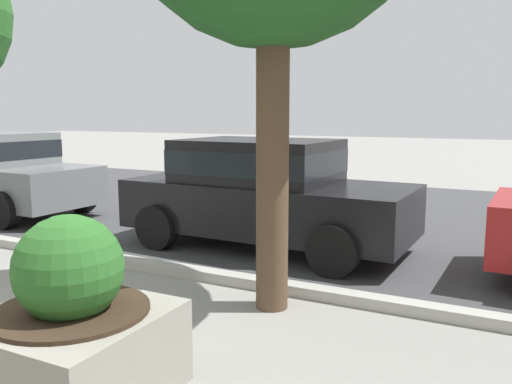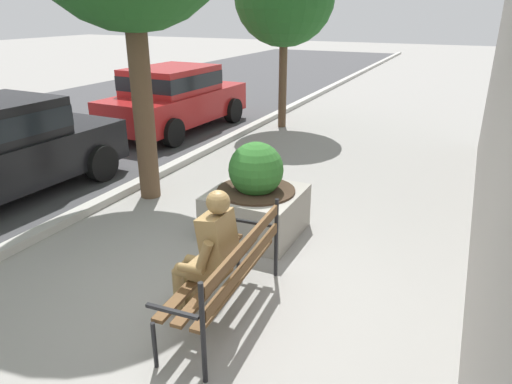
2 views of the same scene
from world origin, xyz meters
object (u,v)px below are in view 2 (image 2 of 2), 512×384
object	(u,v)px
bronze_statue_seated	(207,256)
parked_car_red	(175,97)
park_bench	(230,269)
concrete_planter	(256,199)

from	to	relation	value
bronze_statue_seated	parked_car_red	bearing A→B (deg)	36.47
park_bench	parked_car_red	world-z (taller)	parked_car_red
park_bench	parked_car_red	xyz separation A→B (m)	(6.16, 4.82, 0.30)
bronze_statue_seated	concrete_planter	distance (m)	1.90
park_bench	concrete_planter	distance (m)	1.87
bronze_statue_seated	concrete_planter	world-z (taller)	bronze_statue_seated
bronze_statue_seated	parked_car_red	distance (m)	7.75
concrete_planter	park_bench	bearing A→B (deg)	-162.51
park_bench	bronze_statue_seated	world-z (taller)	bronze_statue_seated
parked_car_red	bronze_statue_seated	bearing A→B (deg)	-143.53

